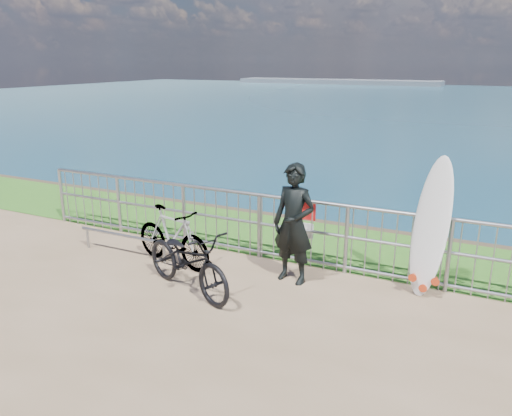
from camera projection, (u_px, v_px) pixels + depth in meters
The scene contains 8 objects.
grass_strip at pixel (309, 241), 9.25m from camera, with size 120.00×120.00×0.00m, color #29621B.
seascape at pixel (337, 84), 153.51m from camera, with size 260.00×260.00×5.00m.
railing at pixel (288, 229), 8.13m from camera, with size 10.06×0.10×1.13m.
surfer at pixel (294, 224), 7.36m from camera, with size 0.66×0.43×1.82m, color black.
surfboard at pixel (430, 232), 6.97m from camera, with size 0.65×0.61×2.00m.
bicycle_near at pixel (188, 260), 7.12m from camera, with size 0.65×1.85×0.97m, color black.
bicycle_far at pixel (173, 236), 8.08m from camera, with size 0.46×1.62×0.97m, color black.
bike_rack at pixel (124, 238), 8.50m from camera, with size 1.86×0.05×0.39m.
Camera 1 is at (2.91, -5.55, 3.24)m, focal length 35.00 mm.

